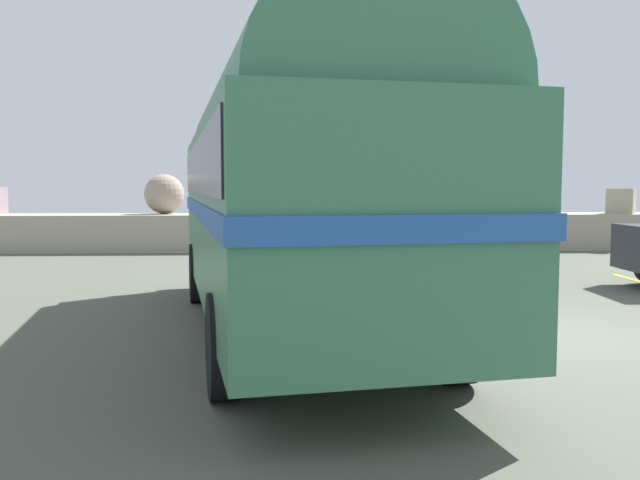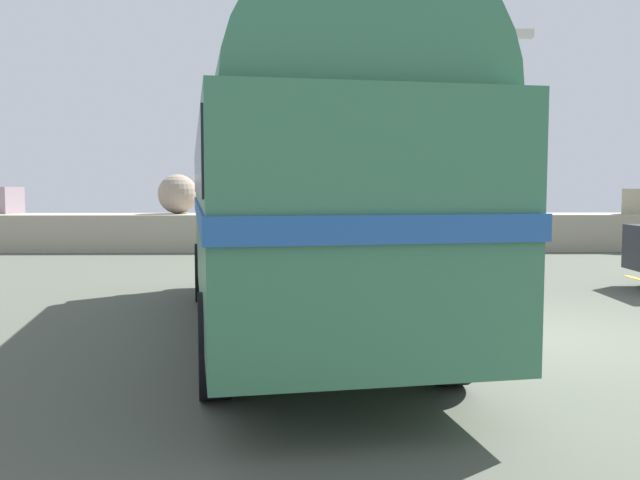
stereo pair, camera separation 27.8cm
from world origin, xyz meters
name	(u,v)px [view 1 (the left image)]	position (x,y,z in m)	size (l,w,h in m)	color
ground	(524,335)	(0.00, 0.00, 0.01)	(32.00, 26.00, 0.02)	#505448
breakwater	(382,229)	(-0.12, 11.82, 0.64)	(31.36, 1.97, 2.29)	#A39A86
vintage_coach	(292,176)	(-2.97, 0.32, 2.05)	(3.85, 8.87, 3.70)	black
lamp_post	(482,133)	(1.52, 7.14, 3.15)	(1.06, 0.28, 5.51)	#5B5B60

